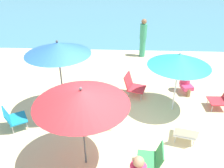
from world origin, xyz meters
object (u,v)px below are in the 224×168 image
(umbrella_blue, at_px, (58,48))
(beach_chair_f, at_px, (153,158))
(umbrella_red, at_px, (81,97))
(beach_chair_e, at_px, (104,114))
(umbrella_teal, at_px, (179,60))
(beach_chair_c, at_px, (133,85))
(beach_chair_b, at_px, (13,118))
(beach_chair_d, at_px, (186,132))
(beach_chair_a, at_px, (222,99))
(person_b, at_px, (186,79))
(person_a, at_px, (143,38))

(umbrella_blue, distance_m, beach_chair_f, 3.36)
(umbrella_red, distance_m, beach_chair_e, 1.89)
(umbrella_teal, bearing_deg, beach_chair_c, 147.57)
(beach_chair_f, bearing_deg, beach_chair_b, -13.77)
(umbrella_red, bearing_deg, beach_chair_e, 77.40)
(umbrella_red, xyz_separation_m, beach_chair_f, (1.39, -0.12, -1.34))
(beach_chair_e, bearing_deg, beach_chair_d, 70.57)
(umbrella_teal, relative_size, beach_chair_a, 2.98)
(beach_chair_a, relative_size, beach_chair_c, 0.80)
(umbrella_red, xyz_separation_m, person_b, (2.74, 3.12, -1.20))
(beach_chair_a, xyz_separation_m, beach_chair_e, (-3.29, -0.91, 0.03))
(umbrella_teal, xyz_separation_m, beach_chair_a, (1.39, 0.13, -1.24))
(umbrella_red, xyz_separation_m, person_a, (1.55, 6.09, -0.83))
(umbrella_blue, bearing_deg, beach_chair_d, -18.21)
(beach_chair_f, bearing_deg, umbrella_red, 0.26)
(umbrella_blue, height_order, umbrella_teal, umbrella_blue)
(beach_chair_c, height_order, person_a, person_a)
(beach_chair_d, bearing_deg, person_b, 2.38)
(beach_chair_e, height_order, beach_chair_f, beach_chair_e)
(beach_chair_a, distance_m, person_a, 4.40)
(umbrella_blue, xyz_separation_m, person_b, (3.60, 1.33, -1.45))
(umbrella_blue, bearing_deg, beach_chair_b, -146.90)
(umbrella_red, bearing_deg, person_a, 75.70)
(beach_chair_c, relative_size, beach_chair_e, 1.21)
(beach_chair_e, bearing_deg, umbrella_red, -15.93)
(umbrella_teal, distance_m, beach_chair_e, 2.38)
(beach_chair_a, relative_size, beach_chair_b, 0.82)
(umbrella_blue, relative_size, beach_chair_d, 3.02)
(umbrella_red, xyz_separation_m, beach_chair_b, (-1.99, 1.05, -1.33))
(beach_chair_d, xyz_separation_m, person_b, (0.49, 2.36, 0.17))
(beach_chair_c, bearing_deg, beach_chair_a, 3.54)
(beach_chair_c, distance_m, person_a, 3.35)
(umbrella_teal, relative_size, person_b, 1.91)
(umbrella_blue, xyz_separation_m, person_a, (2.41, 4.31, -1.09))
(beach_chair_e, xyz_separation_m, beach_chair_f, (1.10, -1.44, -0.02))
(umbrella_teal, relative_size, person_a, 1.09)
(umbrella_red, relative_size, beach_chair_f, 3.18)
(beach_chair_a, distance_m, beach_chair_d, 1.99)
(umbrella_red, bearing_deg, beach_chair_b, 152.30)
(beach_chair_e, relative_size, person_b, 0.66)
(umbrella_teal, distance_m, person_b, 1.58)
(person_b, bearing_deg, person_a, -171.63)
(beach_chair_c, distance_m, beach_chair_d, 2.38)
(umbrella_blue, bearing_deg, beach_chair_f, -40.17)
(umbrella_red, xyz_separation_m, umbrella_teal, (2.19, 2.10, -0.11))
(umbrella_teal, height_order, beach_chair_b, umbrella_teal)
(beach_chair_b, bearing_deg, beach_chair_d, -35.06)
(beach_chair_d, relative_size, person_a, 0.43)
(beach_chair_c, relative_size, person_b, 0.80)
(beach_chair_b, bearing_deg, umbrella_red, -58.90)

